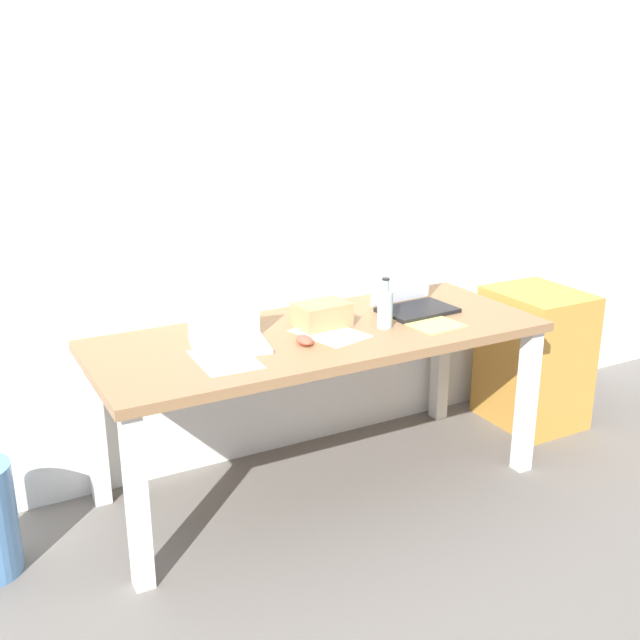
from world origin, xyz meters
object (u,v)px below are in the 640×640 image
(cardboard_box, at_px, (322,315))
(filing_cabinet, at_px, (534,357))
(laptop_right, at_px, (412,298))
(laptop_left, at_px, (228,334))
(beer_bottle, at_px, (385,308))
(computer_mouse, at_px, (305,340))
(desk, at_px, (320,351))

(cardboard_box, height_order, filing_cabinet, cardboard_box)
(cardboard_box, relative_size, filing_cabinet, 0.31)
(filing_cabinet, bearing_deg, laptop_right, 178.96)
(laptop_left, bearing_deg, beer_bottle, -9.21)
(laptop_left, xyz_separation_m, cardboard_box, (0.44, 0.03, 0.01))
(beer_bottle, distance_m, cardboard_box, 0.27)
(laptop_right, distance_m, computer_mouse, 0.67)
(laptop_right, relative_size, beer_bottle, 1.59)
(beer_bottle, height_order, computer_mouse, beer_bottle)
(computer_mouse, bearing_deg, laptop_left, 155.40)
(laptop_left, height_order, computer_mouse, laptop_left)
(laptop_left, xyz_separation_m, laptop_right, (0.91, 0.05, 0.01))
(laptop_right, relative_size, filing_cabinet, 0.49)
(filing_cabinet, bearing_deg, laptop_left, -178.90)
(desk, height_order, cardboard_box, cardboard_box)
(laptop_left, relative_size, beer_bottle, 1.53)
(desk, relative_size, cardboard_box, 8.60)
(beer_bottle, xyz_separation_m, computer_mouse, (-0.39, -0.03, -0.07))
(laptop_right, bearing_deg, desk, -172.07)
(cardboard_box, bearing_deg, filing_cabinet, 0.23)
(cardboard_box, bearing_deg, laptop_right, 2.31)
(laptop_left, bearing_deg, filing_cabinet, 1.10)
(desk, height_order, laptop_right, laptop_right)
(laptop_right, height_order, filing_cabinet, laptop_right)
(desk, distance_m, filing_cabinet, 1.32)
(laptop_right, bearing_deg, filing_cabinet, -1.04)
(computer_mouse, distance_m, filing_cabinet, 1.48)
(laptop_right, distance_m, filing_cabinet, 0.89)
(computer_mouse, xyz_separation_m, filing_cabinet, (1.42, 0.17, -0.39))
(desk, bearing_deg, cardboard_box, 54.27)
(desk, distance_m, computer_mouse, 0.20)
(laptop_right, distance_m, cardboard_box, 0.48)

